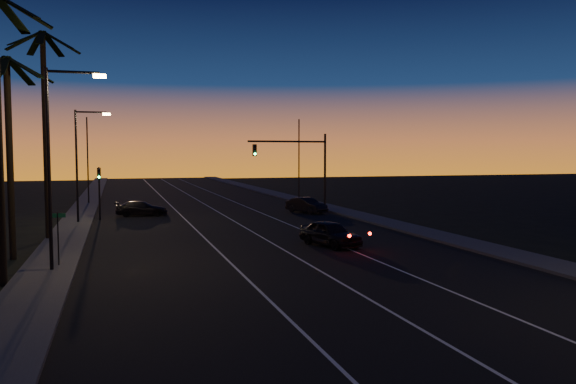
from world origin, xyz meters
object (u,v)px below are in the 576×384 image
object	(u,v)px
lead_car	(330,233)
cross_car	(142,208)
signal_mast	(300,159)
right_car	(306,205)

from	to	relation	value
lead_car	cross_car	xyz separation A→B (m)	(-9.61, 19.02, -0.10)
signal_mast	right_car	distance (m)	4.17
lead_car	right_car	world-z (taller)	lead_car
signal_mast	lead_car	world-z (taller)	signal_mast
signal_mast	lead_car	xyz separation A→B (m)	(-3.73, -16.90, -4.05)
right_car	cross_car	size ratio (longest dim) A/B	0.97
signal_mast	lead_car	bearing A→B (deg)	-102.43
cross_car	right_car	bearing A→B (deg)	-7.43
lead_car	right_car	size ratio (longest dim) A/B	1.15
lead_car	signal_mast	bearing A→B (deg)	77.57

